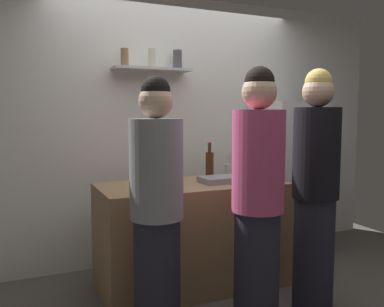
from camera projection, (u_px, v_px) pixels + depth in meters
ground_plane at (236, 306)px, 3.10m from camera, size 5.28×5.28×0.00m
back_wall_assembly at (175, 129)px, 4.11m from camera, size 4.80×0.32×2.60m
refrigerator at (285, 178)px, 4.23m from camera, size 0.56×0.64×1.58m
counter at (192, 235)px, 3.44m from camera, size 1.55×0.72×0.88m
baking_pan at (221, 180)px, 3.43m from camera, size 0.34×0.24×0.05m
utensil_holder at (230, 170)px, 3.84m from camera, size 0.11×0.11×0.21m
wine_bottle_amber_glass at (210, 163)px, 3.78m from camera, size 0.07×0.07×0.31m
wine_bottle_dark_glass at (179, 171)px, 3.32m from camera, size 0.07×0.07×0.29m
wine_bottle_pale_glass at (171, 168)px, 3.57m from camera, size 0.07×0.07×0.30m
water_bottle_plastic at (261, 171)px, 3.40m from camera, size 0.09×0.09×0.22m
person_pink_top at (258, 203)px, 2.64m from camera, size 0.34×0.34×1.76m
person_blonde at (315, 191)px, 3.01m from camera, size 0.34×0.34×1.78m
person_grey_hoodie at (157, 212)px, 2.58m from camera, size 0.34×0.34×1.69m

